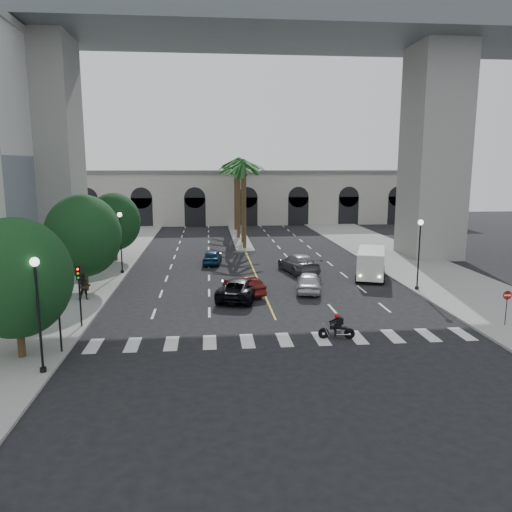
{
  "coord_description": "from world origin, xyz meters",
  "views": [
    {
      "loc": [
        -3.94,
        -26.74,
        9.2
      ],
      "look_at": [
        -0.82,
        6.0,
        3.24
      ],
      "focal_mm": 35.0,
      "sensor_mm": 36.0,
      "label": 1
    }
  ],
  "objects": [
    {
      "name": "car_a",
      "position": [
        3.35,
        8.63,
        0.75
      ],
      "size": [
        2.62,
        4.64,
        1.49
      ],
      "primitive_type": "imported",
      "rotation": [
        0.0,
        0.0,
        2.94
      ],
      "color": "silver",
      "rests_on": "ground"
    },
    {
      "name": "ground",
      "position": [
        0.0,
        0.0,
        0.0
      ],
      "size": [
        140.0,
        140.0,
        0.0
      ],
      "primitive_type": "plane",
      "color": "black",
      "rests_on": "ground"
    },
    {
      "name": "car_c",
      "position": [
        -1.81,
        7.15,
        0.75
      ],
      "size": [
        3.97,
        5.88,
        1.5
      ],
      "primitive_type": "imported",
      "rotation": [
        0.0,
        0.0,
        2.84
      ],
      "color": "black",
      "rests_on": "ground"
    },
    {
      "name": "car_e",
      "position": [
        -3.66,
        19.88,
        0.69
      ],
      "size": [
        2.02,
        4.17,
        1.37
      ],
      "primitive_type": "imported",
      "rotation": [
        0.0,
        0.0,
        3.04
      ],
      "color": "navy",
      "rests_on": "ground"
    },
    {
      "name": "street_tree_near",
      "position": [
        -13.0,
        -3.0,
        4.02
      ],
      "size": [
        5.2,
        5.2,
        6.89
      ],
      "color": "#382616",
      "rests_on": "ground"
    },
    {
      "name": "bridge",
      "position": [
        3.42,
        22.0,
        18.51
      ],
      "size": [
        75.0,
        13.0,
        26.0
      ],
      "color": "gray",
      "rests_on": "ground"
    },
    {
      "name": "sidewalk_right",
      "position": [
        15.0,
        15.0,
        0.07
      ],
      "size": [
        8.0,
        100.0,
        0.15
      ],
      "primitive_type": "cube",
      "color": "gray",
      "rests_on": "ground"
    },
    {
      "name": "median",
      "position": [
        0.0,
        38.0,
        0.1
      ],
      "size": [
        2.0,
        24.0,
        0.2
      ],
      "primitive_type": "cube",
      "color": "gray",
      "rests_on": "ground"
    },
    {
      "name": "street_tree_mid",
      "position": [
        -13.0,
        10.0,
        4.21
      ],
      "size": [
        5.44,
        5.44,
        7.21
      ],
      "color": "#382616",
      "rests_on": "ground"
    },
    {
      "name": "palm_b",
      "position": [
        0.1,
        32.0,
        9.37
      ],
      "size": [
        3.2,
        3.2,
        10.6
      ],
      "color": "#47331E",
      "rests_on": "ground"
    },
    {
      "name": "palm_e",
      "position": [
        -0.1,
        44.0,
        9.19
      ],
      "size": [
        3.2,
        3.2,
        10.4
      ],
      "color": "#47331E",
      "rests_on": "ground"
    },
    {
      "name": "traffic_signal_near",
      "position": [
        -11.3,
        -2.5,
        2.51
      ],
      "size": [
        0.25,
        0.18,
        3.65
      ],
      "color": "black",
      "rests_on": "ground"
    },
    {
      "name": "street_tree_far",
      "position": [
        -13.0,
        22.0,
        3.9
      ],
      "size": [
        5.04,
        5.04,
        6.68
      ],
      "color": "#382616",
      "rests_on": "ground"
    },
    {
      "name": "lamp_post_left_far",
      "position": [
        -11.4,
        16.0,
        3.22
      ],
      "size": [
        0.4,
        0.4,
        5.35
      ],
      "color": "black",
      "rests_on": "ground"
    },
    {
      "name": "cargo_van",
      "position": [
        9.34,
        12.54,
        1.33
      ],
      "size": [
        3.82,
        5.96,
        2.38
      ],
      "rotation": [
        0.0,
        0.0,
        -0.34
      ],
      "color": "silver",
      "rests_on": "ground"
    },
    {
      "name": "palm_c",
      "position": [
        -0.2,
        36.0,
        8.91
      ],
      "size": [
        3.2,
        3.2,
        10.1
      ],
      "color": "#47331E",
      "rests_on": "ground"
    },
    {
      "name": "motorcycle_rider",
      "position": [
        2.88,
        -1.58,
        0.64
      ],
      "size": [
        1.97,
        0.54,
        1.42
      ],
      "rotation": [
        0.0,
        0.0,
        -0.13
      ],
      "color": "black",
      "rests_on": "ground"
    },
    {
      "name": "palm_d",
      "position": [
        0.15,
        40.0,
        9.65
      ],
      "size": [
        3.2,
        3.2,
        10.9
      ],
      "color": "#47331E",
      "rests_on": "ground"
    },
    {
      "name": "pedestrian_b",
      "position": [
        -12.49,
        7.33,
        1.07
      ],
      "size": [
        0.93,
        0.74,
        1.84
      ],
      "primitive_type": "imported",
      "rotation": [
        0.0,
        0.0,
        0.05
      ],
      "color": "black",
      "rests_on": "sidewalk_left"
    },
    {
      "name": "lamp_post_left_near",
      "position": [
        -11.4,
        -5.0,
        3.22
      ],
      "size": [
        0.4,
        0.4,
        5.35
      ],
      "color": "black",
      "rests_on": "ground"
    },
    {
      "name": "pier_building",
      "position": [
        0.0,
        55.0,
        4.27
      ],
      "size": [
        71.0,
        10.5,
        8.5
      ],
      "color": "#B5B2A2",
      "rests_on": "ground"
    },
    {
      "name": "do_not_enter_sign",
      "position": [
        13.0,
        -0.61,
        1.58
      ],
      "size": [
        0.53,
        0.05,
        2.18
      ],
      "rotation": [
        0.0,
        0.0,
        -0.02
      ],
      "color": "black",
      "rests_on": "ground"
    },
    {
      "name": "car_b",
      "position": [
        -1.5,
        8.22,
        0.68
      ],
      "size": [
        3.02,
        4.32,
        1.35
      ],
      "primitive_type": "imported",
      "rotation": [
        0.0,
        0.0,
        3.58
      ],
      "color": "#531210",
      "rests_on": "ground"
    },
    {
      "name": "pedestrian_a",
      "position": [
        -16.64,
        5.15,
        0.93
      ],
      "size": [
        0.68,
        0.62,
        1.56
      ],
      "primitive_type": "imported",
      "rotation": [
        0.0,
        0.0,
        0.57
      ],
      "color": "black",
      "rests_on": "sidewalk_left"
    },
    {
      "name": "palm_f",
      "position": [
        0.2,
        48.0,
        9.46
      ],
      "size": [
        3.2,
        3.2,
        10.7
      ],
      "color": "#47331E",
      "rests_on": "ground"
    },
    {
      "name": "sidewalk_left",
      "position": [
        -15.0,
        15.0,
        0.07
      ],
      "size": [
        8.0,
        100.0,
        0.15
      ],
      "primitive_type": "cube",
      "color": "gray",
      "rests_on": "ground"
    },
    {
      "name": "traffic_signal_far",
      "position": [
        -11.3,
        1.5,
        2.51
      ],
      "size": [
        0.25,
        0.18,
        3.65
      ],
      "color": "black",
      "rests_on": "ground"
    },
    {
      "name": "lamp_post_right",
      "position": [
        11.4,
        8.0,
        3.22
      ],
      "size": [
        0.4,
        0.4,
        5.35
      ],
      "color": "black",
      "rests_on": "ground"
    },
    {
      "name": "car_d",
      "position": [
        3.82,
        15.41,
        0.81
      ],
      "size": [
        3.39,
        5.95,
        1.62
      ],
      "primitive_type": "imported",
      "rotation": [
        0.0,
        0.0,
        3.35
      ],
      "color": "#59595E",
      "rests_on": "ground"
    },
    {
      "name": "palm_a",
      "position": [
        0.0,
        28.0,
        9.1
      ],
      "size": [
        3.2,
        3.2,
        10.3
      ],
      "color": "#47331E",
      "rests_on": "ground"
    }
  ]
}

